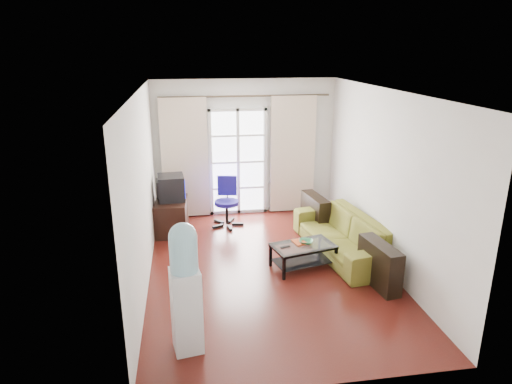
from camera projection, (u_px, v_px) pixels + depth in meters
The scene contains 20 objects.
floor at pixel (268, 268), 7.07m from camera, with size 5.20×5.20×0.00m, color #531B13.
ceiling at pixel (270, 91), 6.24m from camera, with size 5.20×5.20×0.00m, color white.
wall_back at pixel (245, 148), 9.10m from camera, with size 3.60×0.02×2.70m, color silver.
wall_front at pixel (320, 266), 4.21m from camera, with size 3.60×0.02×2.70m, color silver.
wall_left at pixel (143, 191), 6.39m from camera, with size 0.02×5.20×2.70m, color silver.
wall_right at pixel (385, 180), 6.92m from camera, with size 0.02×5.20×2.70m, color silver.
french_door at pixel (238, 162), 9.11m from camera, with size 1.16×0.06×2.15m.
curtain_rod at pixel (245, 96), 8.69m from camera, with size 0.04×0.04×3.30m, color #4C3F2D.
curtain_left at pixel (185, 159), 8.86m from camera, with size 0.90×0.07×2.35m, color beige.
curtain_right at pixel (293, 155), 9.17m from camera, with size 0.90×0.07×2.35m, color beige.
radiator at pixel (284, 196), 9.44m from camera, with size 0.64×0.12×0.64m, color gray.
sofa at pixel (343, 235), 7.51m from camera, with size 1.17×2.32×0.65m, color brown.
coffee_table at pixel (303, 253), 7.03m from camera, with size 1.05×0.75×0.38m.
bowl at pixel (306, 242), 7.03m from camera, with size 0.27×0.27×0.05m, color #2E7E3D.
book at pixel (294, 243), 7.02m from camera, with size 0.22×0.27×0.02m, color #A02913.
remote at pixel (285, 247), 6.90m from camera, with size 0.15×0.04×0.02m, color black.
tv_stand at pixel (172, 216), 8.37m from camera, with size 0.56×0.83×0.61m, color black.
crt_tv at pixel (170, 188), 8.27m from camera, with size 0.53×0.52×0.45m.
task_chair at pixel (227, 211), 8.71m from camera, with size 0.74×0.74×0.94m.
water_cooler at pixel (185, 286), 4.95m from camera, with size 0.36×0.36×1.54m.
Camera 1 is at (-1.17, -6.26, 3.29)m, focal length 32.00 mm.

